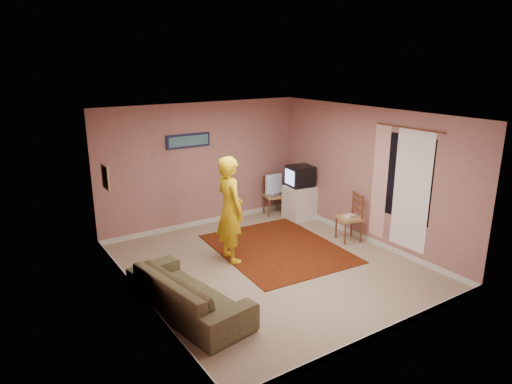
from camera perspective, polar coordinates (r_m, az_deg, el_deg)
ground at (r=7.98m, az=1.70°, el=-9.21°), size 5.00×5.00×0.00m
wall_back at (r=9.60m, az=-6.77°, el=3.35°), size 4.50×0.02×2.60m
wall_front at (r=5.76m, az=16.20°, el=-6.17°), size 4.50×0.02×2.60m
wall_left at (r=6.55m, az=-14.64°, el=-3.28°), size 0.02×5.00×2.60m
wall_right at (r=8.94m, az=13.71°, el=2.02°), size 0.02×5.00×2.60m
ceiling at (r=7.25m, az=1.87°, el=9.68°), size 4.50×5.00×0.02m
baseboard_back at (r=9.95m, az=-6.51°, el=-3.70°), size 4.50×0.02×0.10m
baseboard_front at (r=6.33m, az=15.20°, el=-16.66°), size 4.50×0.02×0.10m
baseboard_left at (r=7.06m, az=-13.82°, el=-12.86°), size 0.02×5.00×0.10m
baseboard_right at (r=9.32m, az=13.16°, el=-5.45°), size 0.02×5.00×0.10m
window at (r=8.34m, az=18.22°, el=1.70°), size 0.01×1.10×1.50m
curtain_sheer at (r=8.29m, az=18.83°, el=0.12°), size 0.01×0.75×2.10m
curtain_floral at (r=8.70m, az=15.19°, el=1.18°), size 0.01×0.35×2.10m
curtain_rod at (r=8.14m, az=18.56°, el=7.59°), size 0.02×1.40×0.02m
picture_back at (r=9.34m, az=-8.45°, el=6.36°), size 0.95×0.04×0.28m
picture_left at (r=7.97m, az=-18.27°, el=1.78°), size 0.04×0.38×0.42m
area_rug at (r=8.65m, az=2.72°, el=-7.05°), size 2.28×2.77×0.01m
tv_cabinet at (r=10.17m, az=5.45°, el=-1.28°), size 0.59×0.54×0.75m
crt_tv at (r=10.00m, az=5.52°, el=2.01°), size 0.58×0.53×0.45m
chair_a at (r=10.35m, az=2.22°, el=0.08°), size 0.48×0.46×0.48m
dvd_player at (r=10.37m, az=2.21°, el=-0.22°), size 0.43×0.35×0.06m
blue_throw at (r=10.30m, az=2.23°, el=1.01°), size 0.43×0.05×0.45m
chair_b at (r=9.03m, az=11.60°, el=-2.52°), size 0.50×0.51×0.51m
game_console at (r=9.05m, az=11.57°, el=-2.96°), size 0.22×0.18×0.04m
sofa at (r=6.59m, az=-8.48°, el=-12.30°), size 1.15×2.18×0.61m
person at (r=7.88m, az=-3.24°, el=-2.20°), size 0.49×0.71×1.88m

